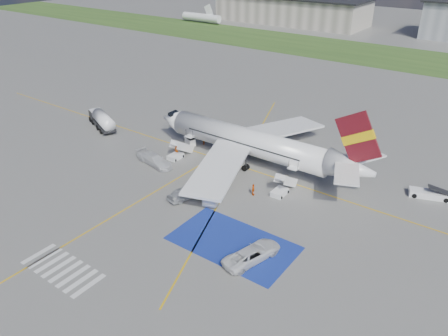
# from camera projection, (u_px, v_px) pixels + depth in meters

# --- Properties ---
(ground) EXTENTS (400.00, 400.00, 0.00)m
(ground) POSITION_uv_depth(u_px,v_px,m) (188.00, 200.00, 57.12)
(ground) COLOR #60605E
(ground) RESTS_ON ground
(grass_strip) EXTENTS (400.00, 30.00, 0.01)m
(grass_strip) POSITION_uv_depth(u_px,v_px,m) (402.00, 58.00, 125.16)
(grass_strip) COLOR #2D4C1E
(grass_strip) RESTS_ON ground
(taxiway_line_main) EXTENTS (120.00, 0.20, 0.01)m
(taxiway_line_main) POSITION_uv_depth(u_px,v_px,m) (239.00, 166.00, 65.71)
(taxiway_line_main) COLOR gold
(taxiway_line_main) RESTS_ON ground
(taxiway_line_cross) EXTENTS (0.20, 60.00, 0.01)m
(taxiway_line_cross) POSITION_uv_depth(u_px,v_px,m) (103.00, 223.00, 52.56)
(taxiway_line_cross) COLOR gold
(taxiway_line_cross) RESTS_ON ground
(taxiway_line_diag) EXTENTS (20.71, 56.45, 0.01)m
(taxiway_line_diag) POSITION_uv_depth(u_px,v_px,m) (239.00, 166.00, 65.71)
(taxiway_line_diag) COLOR gold
(taxiway_line_diag) RESTS_ON ground
(staging_box) EXTENTS (14.00, 8.00, 0.01)m
(staging_box) POSITION_uv_depth(u_px,v_px,m) (233.00, 243.00, 49.05)
(staging_box) COLOR navy
(staging_box) RESTS_ON ground
(crosswalk) EXTENTS (9.00, 4.00, 0.01)m
(crosswalk) POSITION_uv_depth(u_px,v_px,m) (62.00, 269.00, 45.16)
(crosswalk) COLOR silver
(crosswalk) RESTS_ON ground
(terminal_west) EXTENTS (60.00, 22.00, 10.00)m
(terminal_west) POSITION_uv_depth(u_px,v_px,m) (291.00, 10.00, 176.53)
(terminal_west) COLOR gray
(terminal_west) RESTS_ON ground
(airliner) EXTENTS (36.81, 32.95, 11.92)m
(airliner) POSITION_uv_depth(u_px,v_px,m) (256.00, 143.00, 64.79)
(airliner) COLOR white
(airliner) RESTS_ON ground
(airstairs_fwd) EXTENTS (1.90, 5.20, 3.60)m
(airstairs_fwd) POSITION_uv_depth(u_px,v_px,m) (177.00, 154.00, 68.01)
(airstairs_fwd) COLOR white
(airstairs_fwd) RESTS_ON ground
(airstairs_aft) EXTENTS (1.90, 5.20, 3.60)m
(airstairs_aft) POSITION_uv_depth(u_px,v_px,m) (281.00, 189.00, 58.38)
(airstairs_aft) COLOR white
(airstairs_aft) RESTS_ON ground
(fuel_tanker) EXTENTS (9.20, 5.73, 3.08)m
(fuel_tanker) POSITION_uv_depth(u_px,v_px,m) (102.00, 121.00, 78.42)
(fuel_tanker) COLOR black
(fuel_tanker) RESTS_ON ground
(gpu_cart) EXTENTS (2.02, 1.62, 1.47)m
(gpu_cart) POSITION_uv_depth(u_px,v_px,m) (190.00, 142.00, 71.79)
(gpu_cart) COLOR white
(gpu_cart) RESTS_ON ground
(belt_loader) EXTENTS (5.70, 3.40, 1.65)m
(belt_loader) POSITION_uv_depth(u_px,v_px,m) (430.00, 194.00, 57.59)
(belt_loader) COLOR white
(belt_loader) RESTS_ON ground
(car_silver_a) EXTENTS (2.96, 5.16, 1.65)m
(car_silver_a) POSITION_uv_depth(u_px,v_px,m) (185.00, 193.00, 57.15)
(car_silver_a) COLOR #A5A7AC
(car_silver_a) RESTS_ON ground
(car_silver_b) EXTENTS (3.50, 5.49, 1.71)m
(car_silver_b) POSITION_uv_depth(u_px,v_px,m) (215.00, 194.00, 56.88)
(car_silver_b) COLOR #BABCC1
(car_silver_b) RESTS_ON ground
(van_white_a) EXTENTS (3.75, 5.78, 2.00)m
(van_white_a) POSITION_uv_depth(u_px,v_px,m) (252.00, 252.00, 46.10)
(van_white_a) COLOR silver
(van_white_a) RESTS_ON ground
(van_white_b) EXTENTS (5.70, 3.10, 2.12)m
(van_white_b) POSITION_uv_depth(u_px,v_px,m) (154.00, 158.00, 65.78)
(van_white_b) COLOR silver
(van_white_b) RESTS_ON ground
(crew_fwd) EXTENTS (0.77, 0.58, 1.92)m
(crew_fwd) POSITION_uv_depth(u_px,v_px,m) (177.00, 150.00, 68.37)
(crew_fwd) COLOR #F55E0C
(crew_fwd) RESTS_ON ground
(crew_nose) EXTENTS (1.10, 1.15, 1.87)m
(crew_nose) POSITION_uv_depth(u_px,v_px,m) (203.00, 139.00, 72.30)
(crew_nose) COLOR orange
(crew_nose) RESTS_ON ground
(crew_aft) EXTENTS (0.66, 1.03, 1.63)m
(crew_aft) POSITION_uv_depth(u_px,v_px,m) (253.00, 190.00, 57.90)
(crew_aft) COLOR #E75A0C
(crew_aft) RESTS_ON ground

